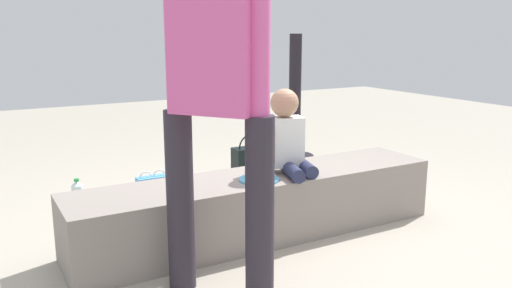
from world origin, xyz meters
name	(u,v)px	position (x,y,z in m)	size (l,w,h in m)	color
ground_plane	(261,235)	(0.00, 0.00, 0.00)	(12.00, 12.00, 0.00)	#A89F8F
concrete_ledge	(261,206)	(0.00, 0.00, 0.18)	(2.18, 0.45, 0.36)	gray
child_seated	(287,136)	(0.16, -0.02, 0.57)	(0.29, 0.34, 0.48)	#252B4A
adult_standing	(216,62)	(-0.50, -0.51, 1.04)	(0.38, 0.43, 1.73)	#2A242E
cake_plate	(259,177)	(-0.06, -0.08, 0.38)	(0.22, 0.22, 0.07)	#4CA5D8
gift_bag	(153,195)	(-0.43, 0.64, 0.13)	(0.20, 0.08, 0.30)	#4C99E0
railing_post	(295,113)	(1.18, 1.42, 0.43)	(0.36, 0.36, 1.14)	black
water_bottle_near_gift	(78,194)	(-0.82, 1.02, 0.09)	(0.08, 0.08, 0.20)	silver
water_bottle_far_side	(145,215)	(-0.56, 0.41, 0.09)	(0.07, 0.07, 0.21)	silver
party_cup_red	(118,193)	(-0.55, 1.05, 0.05)	(0.08, 0.08, 0.10)	red
handbag_black_leather	(251,162)	(0.53, 1.07, 0.13)	(0.30, 0.14, 0.36)	black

